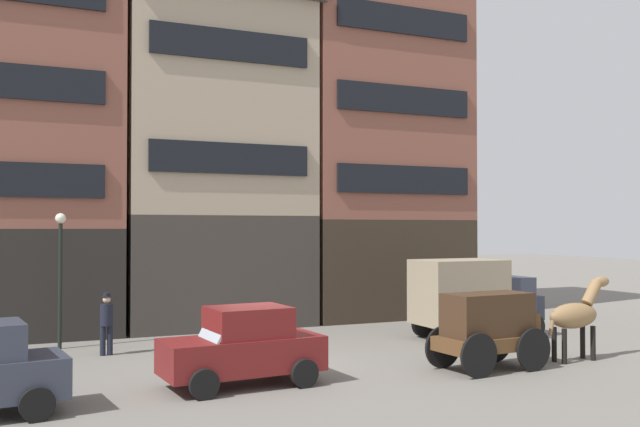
% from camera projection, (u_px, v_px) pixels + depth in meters
% --- Properties ---
extents(ground_plane, '(120.00, 120.00, 0.00)m').
position_uv_depth(ground_plane, '(266.00, 367.00, 18.42)').
color(ground_plane, slate).
extents(building_center_left, '(7.38, 6.81, 12.65)m').
position_uv_depth(building_center_left, '(208.00, 159.00, 27.66)').
color(building_center_left, '#38332D').
rests_on(building_center_left, ground_plane).
extents(building_center_right, '(7.51, 6.81, 17.14)m').
position_uv_depth(building_center_right, '(367.00, 115.00, 30.57)').
color(building_center_right, '#33281E').
rests_on(building_center_right, ground_plane).
extents(cargo_wagon, '(3.00, 1.69, 1.98)m').
position_uv_depth(cargo_wagon, '(489.00, 325.00, 18.16)').
color(cargo_wagon, brown).
rests_on(cargo_wagon, ground_plane).
extents(draft_horse, '(2.35, 0.71, 2.30)m').
position_uv_depth(draft_horse, '(576.00, 315.00, 19.36)').
color(draft_horse, '#937047').
rests_on(draft_horse, ground_plane).
extents(delivery_truck_near, '(4.37, 2.16, 2.62)m').
position_uv_depth(delivery_truck_near, '(473.00, 295.00, 23.25)').
color(delivery_truck_near, '#333847').
rests_on(delivery_truck_near, ground_plane).
extents(sedan_dark, '(3.80, 2.07, 1.83)m').
position_uv_depth(sedan_dark, '(243.00, 346.00, 16.29)').
color(sedan_dark, maroon).
rests_on(sedan_dark, ground_plane).
extents(pedestrian_officer, '(0.44, 0.44, 1.79)m').
position_uv_depth(pedestrian_officer, '(107.00, 321.00, 20.18)').
color(pedestrian_officer, black).
rests_on(pedestrian_officer, ground_plane).
extents(streetlamp_curbside, '(0.32, 0.32, 4.12)m').
position_uv_depth(streetlamp_curbside, '(60.00, 261.00, 21.30)').
color(streetlamp_curbside, black).
rests_on(streetlamp_curbside, ground_plane).
extents(fire_hydrant_curbside, '(0.24, 0.24, 0.83)m').
position_uv_depth(fire_hydrant_curbside, '(274.00, 324.00, 23.55)').
color(fire_hydrant_curbside, maroon).
rests_on(fire_hydrant_curbside, ground_plane).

